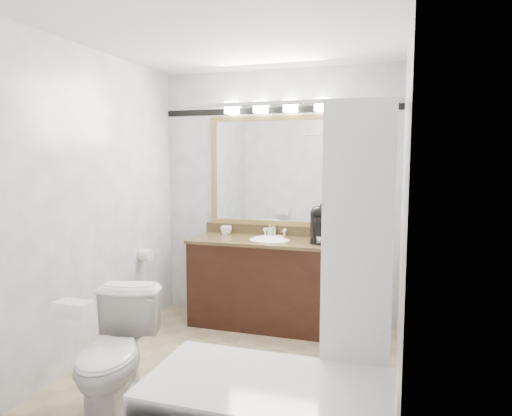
% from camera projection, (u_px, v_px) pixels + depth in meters
% --- Properties ---
extents(room, '(2.42, 2.62, 2.52)m').
position_uv_depth(room, '(233.00, 210.00, 3.37)').
color(room, tan).
rests_on(room, ground).
extents(vanity, '(1.53, 0.58, 0.97)m').
position_uv_depth(vanity, '(269.00, 281.00, 4.42)').
color(vanity, black).
rests_on(vanity, ground).
extents(mirror, '(1.40, 0.04, 1.10)m').
position_uv_depth(mirror, '(277.00, 171.00, 4.56)').
color(mirror, '#A48B4A').
rests_on(mirror, room).
extents(vanity_light_bar, '(1.02, 0.14, 0.12)m').
position_uv_depth(vanity_light_bar, '(276.00, 106.00, 4.44)').
color(vanity_light_bar, silver).
rests_on(vanity_light_bar, room).
extents(accent_stripe, '(2.40, 0.01, 0.06)m').
position_uv_depth(accent_stripe, '(277.00, 110.00, 4.50)').
color(accent_stripe, black).
rests_on(accent_stripe, room).
extents(bathtub, '(1.30, 0.75, 1.96)m').
position_uv_depth(bathtub, '(273.00, 410.00, 2.46)').
color(bathtub, white).
rests_on(bathtub, ground).
extents(tp_roll, '(0.11, 0.12, 0.12)m').
position_uv_depth(tp_roll, '(146.00, 255.00, 4.40)').
color(tp_roll, white).
rests_on(tp_roll, room).
extents(toilet, '(0.59, 0.83, 0.76)m').
position_uv_depth(toilet, '(115.00, 355.00, 2.90)').
color(toilet, white).
rests_on(toilet, ground).
extents(tissue_box, '(0.20, 0.11, 0.08)m').
position_uv_depth(tissue_box, '(73.00, 309.00, 2.51)').
color(tissue_box, white).
rests_on(tissue_box, toilet).
extents(coffee_maker, '(0.19, 0.22, 0.34)m').
position_uv_depth(coffee_maker, '(318.00, 224.00, 4.22)').
color(coffee_maker, black).
rests_on(coffee_maker, vanity).
extents(cup_left, '(0.11, 0.11, 0.09)m').
position_uv_depth(cup_left, '(226.00, 230.00, 4.70)').
color(cup_left, white).
rests_on(cup_left, vanity).
extents(cup_right, '(0.09, 0.09, 0.08)m').
position_uv_depth(cup_right, '(224.00, 231.00, 4.66)').
color(cup_right, white).
rests_on(cup_right, vanity).
extents(soap_bottle_a, '(0.07, 0.07, 0.12)m').
position_uv_depth(soap_bottle_a, '(270.00, 230.00, 4.59)').
color(soap_bottle_a, white).
rests_on(soap_bottle_a, vanity).
extents(soap_bar, '(0.08, 0.06, 0.02)m').
position_uv_depth(soap_bar, '(280.00, 237.00, 4.47)').
color(soap_bar, beige).
rests_on(soap_bar, vanity).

